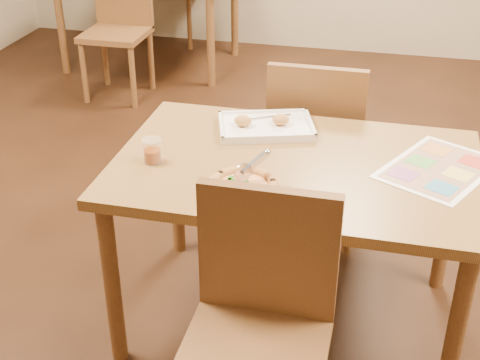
% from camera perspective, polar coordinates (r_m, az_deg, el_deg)
% --- Properties ---
extents(dining_table, '(1.30, 0.85, 0.72)m').
position_cam_1_polar(dining_table, '(2.44, 4.74, -0.28)').
color(dining_table, olive).
rests_on(dining_table, ground).
extents(chair_near, '(0.42, 0.42, 0.47)m').
position_cam_1_polar(chair_near, '(1.99, 1.80, -10.39)').
color(chair_near, brown).
rests_on(chair_near, ground).
extents(chair_far, '(0.42, 0.42, 0.47)m').
position_cam_1_polar(chair_far, '(3.00, 6.56, 4.11)').
color(chair_far, brown).
rests_on(chair_far, ground).
extents(bg_chair_near, '(0.42, 0.42, 0.47)m').
position_cam_1_polar(bg_chair_near, '(4.87, -10.26, 13.77)').
color(bg_chair_near, brown).
rests_on(bg_chair_near, ground).
extents(plate, '(0.34, 0.34, 0.01)m').
position_cam_1_polar(plate, '(2.20, -0.00, -0.98)').
color(plate, silver).
rests_on(plate, dining_table).
extents(pizza, '(0.24, 0.24, 0.04)m').
position_cam_1_polar(pizza, '(2.19, 0.27, -0.51)').
color(pizza, '#D28747').
rests_on(pizza, plate).
extents(pizza_cutter, '(0.09, 0.12, 0.09)m').
position_cam_1_polar(pizza_cutter, '(2.19, 0.98, 1.20)').
color(pizza_cutter, silver).
rests_on(pizza_cutter, pizza).
extents(appetizer_tray, '(0.42, 0.35, 0.06)m').
position_cam_1_polar(appetizer_tray, '(2.63, 2.18, 4.59)').
color(appetizer_tray, white).
rests_on(appetizer_tray, dining_table).
extents(glass_tumbler, '(0.07, 0.07, 0.09)m').
position_cam_1_polar(glass_tumbler, '(2.40, -7.50, 2.37)').
color(glass_tumbler, '#7E3209').
rests_on(glass_tumbler, dining_table).
extents(menu, '(0.47, 0.53, 0.00)m').
position_cam_1_polar(menu, '(2.45, 16.61, 0.97)').
color(menu, white).
rests_on(menu, dining_table).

